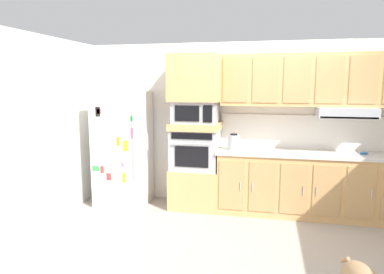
{
  "coord_description": "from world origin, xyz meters",
  "views": [
    {
      "loc": [
        0.11,
        -4.37,
        1.88
      ],
      "look_at": [
        -0.86,
        0.04,
        1.19
      ],
      "focal_mm": 32.88,
      "sensor_mm": 36.0,
      "label": 1
    }
  ],
  "objects_px": {
    "electric_kettle": "(234,142)",
    "refrigerator": "(123,148)",
    "built_in_oven": "(196,149)",
    "screwdriver": "(364,153)",
    "microwave": "(196,112)"
  },
  "relations": [
    {
      "from": "built_in_oven",
      "to": "electric_kettle",
      "type": "bearing_deg",
      "value": -4.69
    },
    {
      "from": "electric_kettle",
      "to": "built_in_oven",
      "type": "bearing_deg",
      "value": 175.31
    },
    {
      "from": "refrigerator",
      "to": "electric_kettle",
      "type": "height_order",
      "value": "refrigerator"
    },
    {
      "from": "screwdriver",
      "to": "electric_kettle",
      "type": "distance_m",
      "value": 1.79
    },
    {
      "from": "microwave",
      "to": "screwdriver",
      "type": "relative_size",
      "value": 4.07
    },
    {
      "from": "built_in_oven",
      "to": "electric_kettle",
      "type": "height_order",
      "value": "built_in_oven"
    },
    {
      "from": "built_in_oven",
      "to": "electric_kettle",
      "type": "distance_m",
      "value": 0.59
    },
    {
      "from": "microwave",
      "to": "screwdriver",
      "type": "distance_m",
      "value": 2.42
    },
    {
      "from": "microwave",
      "to": "electric_kettle",
      "type": "height_order",
      "value": "microwave"
    },
    {
      "from": "electric_kettle",
      "to": "refrigerator",
      "type": "bearing_deg",
      "value": -179.32
    },
    {
      "from": "microwave",
      "to": "screwdriver",
      "type": "height_order",
      "value": "microwave"
    },
    {
      "from": "built_in_oven",
      "to": "screwdriver",
      "type": "xyz_separation_m",
      "value": [
        2.36,
        -0.0,
        0.03
      ]
    },
    {
      "from": "built_in_oven",
      "to": "electric_kettle",
      "type": "relative_size",
      "value": 2.92
    },
    {
      "from": "built_in_oven",
      "to": "microwave",
      "type": "xyz_separation_m",
      "value": [
        0.0,
        -0.0,
        0.56
      ]
    },
    {
      "from": "refrigerator",
      "to": "electric_kettle",
      "type": "bearing_deg",
      "value": 0.68
    }
  ]
}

